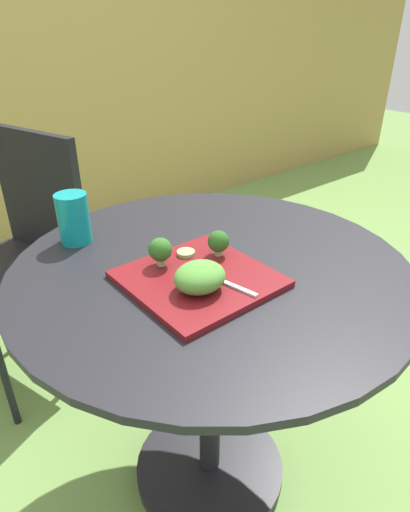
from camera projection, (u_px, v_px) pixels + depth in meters
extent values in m
plane|color=#70994C|center=(209.00, 471.00, 1.34)|extent=(12.00, 12.00, 0.00)
cylinder|color=black|center=(211.00, 267.00, 0.99)|extent=(0.90, 0.90, 0.02)
cylinder|color=black|center=(210.00, 380.00, 1.16)|extent=(0.06, 0.06, 0.68)
cylinder|color=black|center=(210.00, 467.00, 1.33)|extent=(0.44, 0.44, 0.04)
cube|color=black|center=(5.00, 277.00, 1.51)|extent=(0.55, 0.55, 0.03)
cube|color=black|center=(40.00, 194.00, 1.54)|extent=(0.15, 0.41, 0.45)
cylinder|color=black|center=(4.00, 375.00, 1.40)|extent=(0.02, 0.02, 0.43)
cylinder|color=black|center=(28.00, 290.00, 1.83)|extent=(0.02, 0.02, 0.43)
cylinder|color=black|center=(88.00, 318.00, 1.66)|extent=(0.02, 0.02, 0.43)
cube|color=maroon|center=(198.00, 279.00, 0.91)|extent=(0.28, 0.28, 0.01)
cylinder|color=#0F8C93|center=(74.00, 218.00, 1.05)|extent=(0.08, 0.08, 0.12)
cylinder|color=#0D777D|center=(75.00, 225.00, 1.06)|extent=(0.07, 0.07, 0.09)
cube|color=silver|center=(234.00, 286.00, 0.87)|extent=(0.03, 0.11, 0.00)
cube|color=silver|center=(204.00, 274.00, 0.91)|extent=(0.03, 0.05, 0.00)
ellipsoid|color=#519338|center=(200.00, 277.00, 0.85)|extent=(0.11, 0.09, 0.06)
cylinder|color=#99B770|center=(218.00, 252.00, 0.99)|extent=(0.02, 0.02, 0.01)
sphere|color=#285B1E|center=(218.00, 241.00, 0.97)|extent=(0.05, 0.05, 0.05)
cylinder|color=#99B770|center=(161.00, 262.00, 0.95)|extent=(0.02, 0.02, 0.02)
sphere|color=#2D6623|center=(160.00, 250.00, 0.93)|extent=(0.05, 0.05, 0.05)
cylinder|color=#8EB766|center=(186.00, 253.00, 0.99)|extent=(0.04, 0.04, 0.01)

